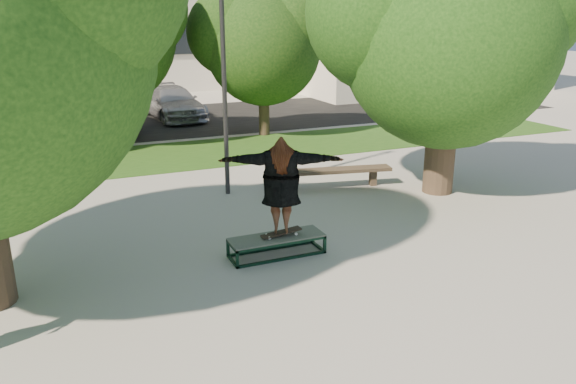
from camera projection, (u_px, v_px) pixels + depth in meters
name	position (u px, v px, depth m)	size (l,w,h in m)	color
ground	(260.00, 281.00, 9.58)	(120.00, 120.00, 0.00)	#9E9B91
grass_strip	(186.00, 155.00, 18.28)	(30.00, 4.00, 0.02)	#234E16
asphalt_strip	(126.00, 123.00, 23.59)	(40.00, 8.00, 0.01)	black
tree_right	(445.00, 26.00, 13.29)	(6.24, 5.33, 6.51)	#38281E
bg_tree_mid	(99.00, 26.00, 18.55)	(5.76, 4.92, 6.24)	#38281E
bg_tree_right	(261.00, 40.00, 20.34)	(5.04, 4.31, 5.43)	#38281E
lamppost	(224.00, 68.00, 13.39)	(0.25, 0.15, 6.11)	#2D2D30
side_building	(407.00, 21.00, 34.45)	(15.00, 10.00, 8.00)	silver
grind_box	(277.00, 246.00, 10.59)	(1.80, 0.60, 0.38)	black
skater_rig	(281.00, 185.00, 10.27)	(2.31, 1.43, 1.91)	white
bench	(329.00, 172.00, 14.66)	(3.37, 1.12, 0.51)	#4B3C2D
car_dark	(99.00, 108.00, 22.40)	(1.72, 4.93, 1.62)	black
car_grey	(84.00, 113.00, 21.42)	(2.57, 5.57, 1.55)	#57575C
car_silver_b	(173.00, 103.00, 24.63)	(1.93, 4.75, 1.38)	#AEAEB3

